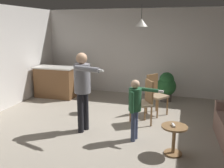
% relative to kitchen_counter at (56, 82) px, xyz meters
% --- Properties ---
extents(ground, '(7.68, 7.68, 0.00)m').
position_rel_kitchen_counter_xyz_m(ground, '(2.45, -2.05, -0.48)').
color(ground, '#9E9384').
extents(wall_back, '(6.40, 0.10, 2.70)m').
position_rel_kitchen_counter_xyz_m(wall_back, '(2.45, 1.15, 0.87)').
color(wall_back, silver).
rests_on(wall_back, ground).
extents(kitchen_counter, '(1.26, 0.66, 0.95)m').
position_rel_kitchen_counter_xyz_m(kitchen_counter, '(0.00, 0.00, 0.00)').
color(kitchen_counter, brown).
rests_on(kitchen_counter, ground).
extents(side_table_by_couch, '(0.44, 0.44, 0.52)m').
position_rel_kitchen_counter_xyz_m(side_table_by_couch, '(3.71, -2.64, -0.15)').
color(side_table_by_couch, olive).
rests_on(side_table_by_couch, ground).
extents(person_adult, '(0.74, 0.62, 1.65)m').
position_rel_kitchen_counter_xyz_m(person_adult, '(1.85, -2.17, 0.55)').
color(person_adult, black).
rests_on(person_adult, ground).
extents(person_child, '(0.64, 0.34, 1.20)m').
position_rel_kitchen_counter_xyz_m(person_child, '(2.97, -2.29, 0.27)').
color(person_child, '#384260').
rests_on(person_child, ground).
extents(dining_chair_by_counter, '(0.59, 0.59, 1.00)m').
position_rel_kitchen_counter_xyz_m(dining_chair_by_counter, '(3.15, -0.67, 0.07)').
color(dining_chair_by_counter, olive).
rests_on(dining_chair_by_counter, ground).
extents(dining_chair_near_wall, '(0.58, 0.58, 1.00)m').
position_rel_kitchen_counter_xyz_m(dining_chair_near_wall, '(2.99, -1.41, 0.07)').
color(dining_chair_near_wall, olive).
rests_on(dining_chair_near_wall, ground).
extents(potted_plant_corner, '(0.56, 0.56, 0.86)m').
position_rel_kitchen_counter_xyz_m(potted_plant_corner, '(3.33, 0.50, -0.00)').
color(potted_plant_corner, '#4C4742').
rests_on(potted_plant_corner, ground).
extents(spare_remote_on_table, '(0.07, 0.13, 0.04)m').
position_rel_kitchen_counter_xyz_m(spare_remote_on_table, '(3.69, -2.65, 0.06)').
color(spare_remote_on_table, white).
rests_on(spare_remote_on_table, side_table_by_couch).
extents(ceiling_light_pendant, '(0.32, 0.32, 0.55)m').
position_rel_kitchen_counter_xyz_m(ceiling_light_pendant, '(2.68, -0.26, 1.77)').
color(ceiling_light_pendant, silver).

